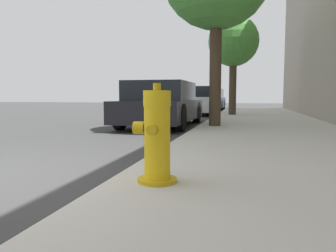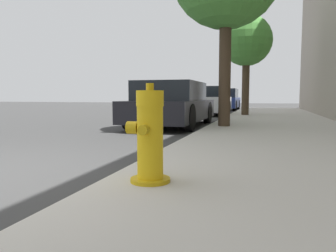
{
  "view_description": "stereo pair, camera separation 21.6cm",
  "coord_description": "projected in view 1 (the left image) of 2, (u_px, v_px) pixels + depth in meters",
  "views": [
    {
      "loc": [
        2.94,
        -2.86,
        0.9
      ],
      "look_at": [
        1.98,
        1.15,
        0.52
      ],
      "focal_mm": 35.0,
      "sensor_mm": 36.0,
      "label": 1
    },
    {
      "loc": [
        3.15,
        -2.8,
        0.9
      ],
      "look_at": [
        1.98,
        1.15,
        0.52
      ],
      "focal_mm": 35.0,
      "sensor_mm": 36.0,
      "label": 2
    }
  ],
  "objects": [
    {
      "name": "parked_car_near",
      "position": [
        162.0,
        105.0,
        9.74
      ],
      "size": [
        1.84,
        4.42,
        1.32
      ],
      "color": "black",
      "rests_on": "ground_plane"
    },
    {
      "name": "sidewalk_slab",
      "position": [
        313.0,
        197.0,
        2.71
      ],
      "size": [
        3.58,
        40.0,
        0.12
      ],
      "color": "beige",
      "rests_on": "ground_plane"
    },
    {
      "name": "street_tree_far",
      "position": [
        233.0,
        42.0,
        13.54
      ],
      "size": [
        2.08,
        2.08,
        4.09
      ],
      "color": "#423323",
      "rests_on": "sidewalk_slab"
    },
    {
      "name": "parked_car_mid",
      "position": [
        196.0,
        101.0,
        15.96
      ],
      "size": [
        1.75,
        4.16,
        1.35
      ],
      "color": "silver",
      "rests_on": "ground_plane"
    },
    {
      "name": "parked_car_far",
      "position": [
        211.0,
        100.0,
        21.48
      ],
      "size": [
        1.7,
        4.27,
        1.37
      ],
      "color": "navy",
      "rests_on": "ground_plane"
    },
    {
      "name": "fire_hydrant",
      "position": [
        157.0,
        138.0,
        2.93
      ],
      "size": [
        0.4,
        0.4,
        0.89
      ],
      "color": "#C39C11",
      "rests_on": "sidewalk_slab"
    }
  ]
}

